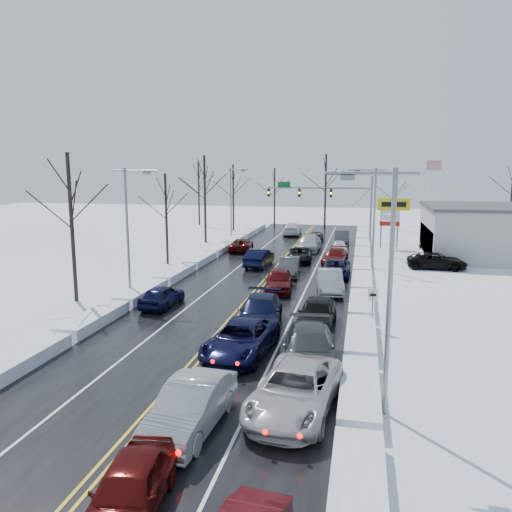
% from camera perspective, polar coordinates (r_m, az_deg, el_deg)
% --- Properties ---
extents(ground, '(160.00, 160.00, 0.00)m').
position_cam_1_polar(ground, '(37.65, 0.30, -3.77)').
color(ground, white).
rests_on(ground, ground).
extents(road_surface, '(14.00, 84.00, 0.01)m').
position_cam_1_polar(road_surface, '(39.56, 0.89, -3.09)').
color(road_surface, black).
rests_on(road_surface, ground).
extents(snow_bank_left, '(1.53, 72.00, 0.66)m').
position_cam_1_polar(snow_bank_left, '(41.66, -9.43, -2.56)').
color(snow_bank_left, white).
rests_on(snow_bank_left, ground).
extents(snow_bank_right, '(1.53, 72.00, 0.66)m').
position_cam_1_polar(snow_bank_right, '(38.85, 11.97, -3.56)').
color(snow_bank_right, white).
rests_on(snow_bank_right, ground).
extents(traffic_signal_mast, '(13.28, 0.39, 8.00)m').
position_cam_1_polar(traffic_signal_mast, '(64.01, 8.51, 6.78)').
color(traffic_signal_mast, slate).
rests_on(traffic_signal_mast, ground).
extents(tires_plus_sign, '(3.20, 0.34, 6.00)m').
position_cam_1_polar(tires_plus_sign, '(52.04, 15.45, 5.27)').
color(tires_plus_sign, slate).
rests_on(tires_plus_sign, ground).
extents(used_vehicles_sign, '(2.20, 0.22, 4.65)m').
position_cam_1_polar(used_vehicles_sign, '(58.16, 15.04, 4.10)').
color(used_vehicles_sign, slate).
rests_on(used_vehicles_sign, ground).
extents(speed_limit_sign, '(0.55, 0.09, 2.35)m').
position_cam_1_polar(speed_limit_sign, '(28.77, 13.20, -5.05)').
color(speed_limit_sign, slate).
rests_on(speed_limit_sign, ground).
extents(flagpole, '(1.87, 1.20, 10.00)m').
position_cam_1_polar(flagpole, '(66.32, 18.86, 6.85)').
color(flagpole, silver).
rests_on(flagpole, ground).
extents(streetlight_se, '(3.20, 0.25, 9.00)m').
position_cam_1_polar(streetlight_se, '(18.20, 14.50, -1.95)').
color(streetlight_se, slate).
rests_on(streetlight_se, ground).
extents(streetlight_ne, '(3.20, 0.25, 9.00)m').
position_cam_1_polar(streetlight_ne, '(45.96, 13.13, 5.18)').
color(streetlight_ne, slate).
rests_on(streetlight_ne, ground).
extents(streetlight_sw, '(3.20, 0.25, 9.00)m').
position_cam_1_polar(streetlight_sw, '(35.67, -14.24, 3.81)').
color(streetlight_sw, slate).
rests_on(streetlight_sw, ground).
extents(streetlight_nw, '(3.20, 0.25, 9.00)m').
position_cam_1_polar(streetlight_nw, '(61.95, -2.71, 6.62)').
color(streetlight_nw, slate).
rests_on(streetlight_nw, ground).
extents(tree_left_b, '(4.00, 4.00, 10.00)m').
position_cam_1_polar(tree_left_b, '(35.37, -20.48, 6.16)').
color(tree_left_b, '#2D231C').
rests_on(tree_left_b, ground).
extents(tree_left_c, '(3.40, 3.40, 8.50)m').
position_cam_1_polar(tree_left_c, '(47.43, -10.27, 6.19)').
color(tree_left_c, '#2D231C').
rests_on(tree_left_c, ground).
extents(tree_left_d, '(4.20, 4.20, 10.50)m').
position_cam_1_polar(tree_left_d, '(60.75, -5.89, 8.42)').
color(tree_left_d, '#2D231C').
rests_on(tree_left_d, ground).
extents(tree_left_e, '(3.80, 3.80, 9.50)m').
position_cam_1_polar(tree_left_e, '(72.18, -2.63, 8.16)').
color(tree_left_e, '#2D231C').
rests_on(tree_left_e, ground).
extents(tree_far_a, '(4.00, 4.00, 10.00)m').
position_cam_1_polar(tree_far_a, '(79.98, -6.58, 8.53)').
color(tree_far_a, '#2D231C').
rests_on(tree_far_a, ground).
extents(tree_far_b, '(3.60, 3.60, 9.00)m').
position_cam_1_polar(tree_far_b, '(78.01, 2.14, 8.04)').
color(tree_far_b, '#2D231C').
rests_on(tree_far_b, ground).
extents(tree_far_c, '(4.40, 4.40, 11.00)m').
position_cam_1_polar(tree_far_c, '(75.01, 7.98, 8.94)').
color(tree_far_c, '#2D231C').
rests_on(tree_far_c, ground).
extents(tree_far_d, '(3.40, 3.40, 8.50)m').
position_cam_1_polar(tree_far_d, '(76.50, 15.58, 7.38)').
color(tree_far_d, '#2D231C').
rests_on(tree_far_d, ground).
extents(queued_car_1, '(2.12, 5.26, 1.70)m').
position_cam_1_polar(queued_car_1, '(18.55, -7.43, -19.03)').
color(queued_car_1, '#9A9CA1').
rests_on(queued_car_1, ground).
extents(queued_car_2, '(3.20, 6.04, 1.62)m').
position_cam_1_polar(queued_car_2, '(24.80, -1.72, -11.21)').
color(queued_car_2, black).
rests_on(queued_car_2, ground).
extents(queued_car_3, '(2.92, 6.06, 1.70)m').
position_cam_1_polar(queued_car_3, '(28.95, 0.44, -8.05)').
color(queued_car_3, black).
rests_on(queued_car_3, ground).
extents(queued_car_4, '(2.50, 5.05, 1.66)m').
position_cam_1_polar(queued_car_4, '(37.00, 2.58, -4.03)').
color(queued_car_4, '#4A090C').
rests_on(queued_car_4, ground).
extents(queued_car_5, '(1.93, 4.73, 1.53)m').
position_cam_1_polar(queued_car_5, '(42.38, 3.82, -2.23)').
color(queued_car_5, '#3D4042').
rests_on(queued_car_5, ground).
extents(queued_car_6, '(2.69, 5.15, 1.39)m').
position_cam_1_polar(queued_car_6, '(48.57, 4.98, -0.67)').
color(queued_car_6, black).
rests_on(queued_car_6, ground).
extents(queued_car_7, '(2.52, 5.74, 1.64)m').
position_cam_1_polar(queued_car_7, '(55.28, 6.09, 0.62)').
color(queued_car_7, '#A8ABB1').
rests_on(queued_car_7, ground).
extents(queued_car_8, '(1.94, 4.04, 1.33)m').
position_cam_1_polar(queued_car_8, '(61.48, 6.79, 1.56)').
color(queued_car_8, black).
rests_on(queued_car_8, ground).
extents(queued_car_10, '(3.48, 6.35, 1.69)m').
position_cam_1_polar(queued_car_10, '(19.63, 4.47, -17.24)').
color(queued_car_10, '#B8B8BA').
rests_on(queued_car_10, ground).
extents(queued_car_11, '(2.94, 6.08, 1.71)m').
position_cam_1_polar(queued_car_11, '(23.69, 6.06, -12.32)').
color(queued_car_11, '#383A3D').
rests_on(queued_car_11, ground).
extents(queued_car_12, '(2.15, 5.08, 1.71)m').
position_cam_1_polar(queued_car_12, '(28.95, 6.92, -8.13)').
color(queued_car_12, black).
rests_on(queued_car_12, ground).
extents(queued_car_13, '(2.39, 5.22, 1.66)m').
position_cam_1_polar(queued_car_13, '(37.01, 8.41, -4.13)').
color(queued_car_13, '#93959A').
rests_on(queued_car_13, ground).
extents(queued_car_14, '(2.35, 4.99, 1.38)m').
position_cam_1_polar(queued_car_14, '(42.45, 9.08, -2.32)').
color(queued_car_14, black).
rests_on(queued_car_14, ground).
extents(queued_car_15, '(2.56, 5.15, 1.44)m').
position_cam_1_polar(queued_car_15, '(47.93, 9.01, -0.90)').
color(queued_car_15, '#4F0B0A').
rests_on(queued_car_15, ground).
extents(queued_car_16, '(1.98, 4.10, 1.35)m').
position_cam_1_polar(queued_car_16, '(54.06, 9.50, 0.33)').
color(queued_car_16, silver).
rests_on(queued_car_16, ground).
extents(queued_car_17, '(1.95, 4.93, 1.60)m').
position_cam_1_polar(queued_car_17, '(60.72, 9.75, 1.38)').
color(queued_car_17, '#383A3C').
rests_on(queued_car_17, ground).
extents(oncoming_car_0, '(2.04, 5.11, 1.65)m').
position_cam_1_polar(oncoming_car_0, '(46.22, 0.37, -1.18)').
color(oncoming_car_0, black).
rests_on(oncoming_car_0, ground).
extents(oncoming_car_1, '(2.93, 5.28, 1.40)m').
position_cam_1_polar(oncoming_car_1, '(54.61, -1.68, 0.56)').
color(oncoming_car_1, '#450A09').
rests_on(oncoming_car_1, ground).
extents(oncoming_car_2, '(2.69, 5.89, 1.67)m').
position_cam_1_polar(oncoming_car_2, '(68.04, 4.15, 2.42)').
color(oncoming_car_2, white).
rests_on(oncoming_car_2, ground).
extents(oncoming_car_3, '(1.95, 4.40, 1.47)m').
position_cam_1_polar(oncoming_car_3, '(33.49, -10.65, -5.71)').
color(oncoming_car_3, black).
rests_on(oncoming_car_3, ground).
extents(parked_car_0, '(5.33, 2.66, 1.45)m').
position_cam_1_polar(parked_car_0, '(47.93, 19.90, -1.38)').
color(parked_car_0, black).
rests_on(parked_car_0, ground).
extents(parked_car_1, '(2.12, 4.91, 1.41)m').
position_cam_1_polar(parked_car_1, '(52.15, 22.28, -0.65)').
color(parked_car_1, '#3E4143').
rests_on(parked_car_1, ground).
extents(parked_car_2, '(2.19, 4.48, 1.47)m').
position_cam_1_polar(parked_car_2, '(57.90, 19.28, 0.54)').
color(parked_car_2, black).
rests_on(parked_car_2, ground).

